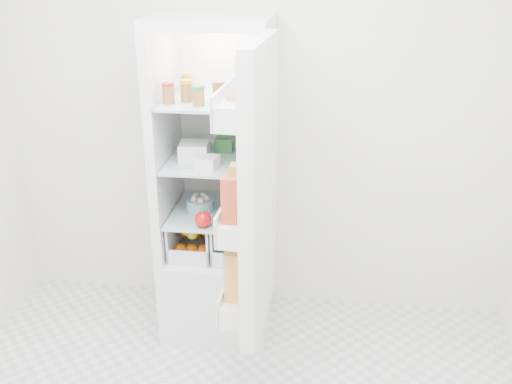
# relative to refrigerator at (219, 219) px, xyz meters

# --- Properties ---
(room_walls) EXTENTS (3.02, 3.02, 2.61)m
(room_walls) POSITION_rel_refrigerator_xyz_m (0.20, -1.25, 0.93)
(room_walls) COLOR silver
(room_walls) RESTS_ON ground
(refrigerator) EXTENTS (0.60, 0.60, 1.80)m
(refrigerator) POSITION_rel_refrigerator_xyz_m (0.00, 0.00, 0.00)
(refrigerator) COLOR white
(refrigerator) RESTS_ON ground
(shelf_low) EXTENTS (0.49, 0.53, 0.01)m
(shelf_low) POSITION_rel_refrigerator_xyz_m (-0.00, -0.06, 0.07)
(shelf_low) COLOR #AFC7CD
(shelf_low) RESTS_ON refrigerator
(shelf_mid) EXTENTS (0.49, 0.53, 0.02)m
(shelf_mid) POSITION_rel_refrigerator_xyz_m (-0.00, -0.06, 0.38)
(shelf_mid) COLOR #AFC7CD
(shelf_mid) RESTS_ON refrigerator
(shelf_top) EXTENTS (0.49, 0.53, 0.02)m
(shelf_top) POSITION_rel_refrigerator_xyz_m (-0.00, -0.06, 0.71)
(shelf_top) COLOR #AFC7CD
(shelf_top) RESTS_ON refrigerator
(crisper_left) EXTENTS (0.23, 0.46, 0.22)m
(crisper_left) POSITION_rel_refrigerator_xyz_m (-0.12, -0.06, -0.06)
(crisper_left) COLOR silver
(crisper_left) RESTS_ON refrigerator
(crisper_right) EXTENTS (0.23, 0.46, 0.22)m
(crisper_right) POSITION_rel_refrigerator_xyz_m (0.12, -0.06, -0.06)
(crisper_right) COLOR silver
(crisper_right) RESTS_ON refrigerator
(condiment_jars) EXTENTS (0.46, 0.32, 0.08)m
(condiment_jars) POSITION_rel_refrigerator_xyz_m (-0.02, -0.14, 0.76)
(condiment_jars) COLOR #B21919
(condiment_jars) RESTS_ON shelf_top
(squeeze_bottle) EXTENTS (0.06, 0.06, 0.17)m
(squeeze_bottle) POSITION_rel_refrigerator_xyz_m (0.21, -0.03, 0.81)
(squeeze_bottle) COLOR white
(squeeze_bottle) RESTS_ON shelf_top
(tub_white) EXTENTS (0.16, 0.16, 0.10)m
(tub_white) POSITION_rel_refrigerator_xyz_m (-0.10, -0.10, 0.44)
(tub_white) COLOR white
(tub_white) RESTS_ON shelf_mid
(tub_cream) EXTENTS (0.12, 0.12, 0.06)m
(tub_cream) POSITION_rel_refrigerator_xyz_m (-0.01, -0.21, 0.42)
(tub_cream) COLOR white
(tub_cream) RESTS_ON shelf_mid
(tin_red) EXTENTS (0.08, 0.08, 0.05)m
(tin_red) POSITION_rel_refrigerator_xyz_m (0.19, -0.21, 0.42)
(tin_red) COLOR #BF401C
(tin_red) RESTS_ON shelf_mid
(foil_tray) EXTENTS (0.18, 0.16, 0.04)m
(foil_tray) POSITION_rel_refrigerator_xyz_m (-0.00, 0.12, 0.41)
(foil_tray) COLOR silver
(foil_tray) RESTS_ON shelf_mid
(tub_green) EXTENTS (0.10, 0.14, 0.08)m
(tub_green) POSITION_rel_refrigerator_xyz_m (0.03, 0.09, 0.43)
(tub_green) COLOR #429041
(tub_green) RESTS_ON shelf_mid
(red_cabbage) EXTENTS (0.19, 0.19, 0.19)m
(red_cabbage) POSITION_rel_refrigerator_xyz_m (0.15, -0.05, 0.18)
(red_cabbage) COLOR #561F5B
(red_cabbage) RESTS_ON shelf_low
(bell_pepper) EXTENTS (0.09, 0.09, 0.09)m
(bell_pepper) POSITION_rel_refrigerator_xyz_m (-0.03, -0.28, 0.13)
(bell_pepper) COLOR red
(bell_pepper) RESTS_ON shelf_low
(mushroom_bowl) EXTENTS (0.18, 0.18, 0.07)m
(mushroom_bowl) POSITION_rel_refrigerator_xyz_m (-0.09, -0.08, 0.12)
(mushroom_bowl) COLOR #80AABE
(mushroom_bowl) RESTS_ON shelf_low
(salad_bag) EXTENTS (0.10, 0.10, 0.10)m
(salad_bag) POSITION_rel_refrigerator_xyz_m (0.12, -0.27, 0.13)
(salad_bag) COLOR #B1D29E
(salad_bag) RESTS_ON shelf_low
(citrus_pile) EXTENTS (0.20, 0.31, 0.16)m
(citrus_pile) POSITION_rel_refrigerator_xyz_m (-0.12, -0.08, -0.08)
(citrus_pile) COLOR #FF610D
(citrus_pile) RESTS_ON refrigerator
(veg_pile) EXTENTS (0.16, 0.30, 0.10)m
(veg_pile) POSITION_rel_refrigerator_xyz_m (0.13, -0.06, -0.10)
(veg_pile) COLOR #1C4517
(veg_pile) RESTS_ON refrigerator
(fridge_door) EXTENTS (0.20, 0.60, 1.30)m
(fridge_door) POSITION_rel_refrigerator_xyz_m (0.28, -0.64, 0.43)
(fridge_door) COLOR white
(fridge_door) RESTS_ON refrigerator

